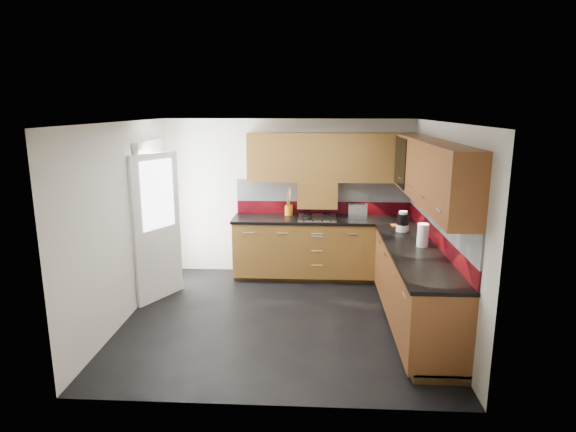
# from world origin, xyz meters

# --- Properties ---
(room) EXTENTS (4.00, 3.80, 2.64)m
(room) POSITION_xyz_m (0.00, 0.00, 1.50)
(room) COLOR black
(base_cabinets) EXTENTS (2.70, 3.20, 0.95)m
(base_cabinets) POSITION_xyz_m (1.07, 0.72, 0.44)
(base_cabinets) COLOR brown
(base_cabinets) RESTS_ON room
(countertop) EXTENTS (2.72, 3.22, 0.04)m
(countertop) POSITION_xyz_m (1.05, 0.70, 0.92)
(countertop) COLOR black
(countertop) RESTS_ON base_cabinets
(backsplash) EXTENTS (2.70, 3.20, 0.54)m
(backsplash) POSITION_xyz_m (1.28, 0.93, 1.21)
(backsplash) COLOR maroon
(backsplash) RESTS_ON countertop
(upper_cabinets) EXTENTS (2.50, 3.20, 0.72)m
(upper_cabinets) POSITION_xyz_m (1.23, 0.78, 1.84)
(upper_cabinets) COLOR brown
(upper_cabinets) RESTS_ON room
(extractor_hood) EXTENTS (0.60, 0.33, 0.40)m
(extractor_hood) POSITION_xyz_m (0.45, 1.64, 1.28)
(extractor_hood) COLOR brown
(extractor_hood) RESTS_ON room
(glass_cabinet) EXTENTS (0.32, 0.80, 0.66)m
(glass_cabinet) POSITION_xyz_m (1.71, 1.07, 1.87)
(glass_cabinet) COLOR black
(glass_cabinet) RESTS_ON room
(back_door) EXTENTS (0.42, 1.19, 2.04)m
(back_door) POSITION_xyz_m (-1.78, 0.75, 1.03)
(back_door) COLOR white
(back_door) RESTS_ON room
(gas_hob) EXTENTS (0.57, 0.50, 0.04)m
(gas_hob) POSITION_xyz_m (0.45, 1.47, 0.95)
(gas_hob) COLOR silver
(gas_hob) RESTS_ON countertop
(utensil_pot) EXTENTS (0.12, 0.12, 0.44)m
(utensil_pot) POSITION_xyz_m (0.01, 1.70, 1.04)
(utensil_pot) COLOR #C56312
(utensil_pot) RESTS_ON countertop
(toaster) EXTENTS (0.30, 0.20, 0.20)m
(toaster) POSITION_xyz_m (1.06, 1.60, 1.04)
(toaster) COLOR silver
(toaster) RESTS_ON countertop
(food_processor) EXTENTS (0.17, 0.17, 0.28)m
(food_processor) POSITION_xyz_m (1.59, 0.78, 1.07)
(food_processor) COLOR white
(food_processor) RESTS_ON countertop
(paper_towel) EXTENTS (0.17, 0.17, 0.28)m
(paper_towel) POSITION_xyz_m (1.70, 0.06, 1.08)
(paper_towel) COLOR white
(paper_towel) RESTS_ON countertop
(orange_cloth) EXTENTS (0.15, 0.14, 0.01)m
(orange_cloth) POSITION_xyz_m (1.56, 1.08, 0.95)
(orange_cloth) COLOR #EC4F1A
(orange_cloth) RESTS_ON countertop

